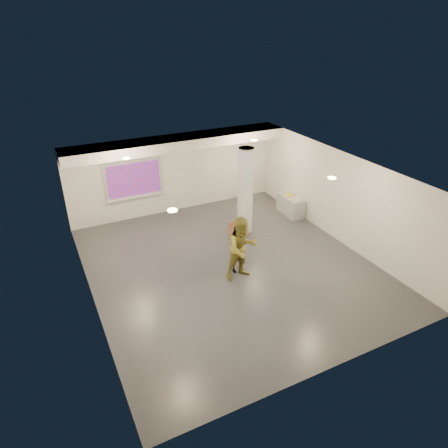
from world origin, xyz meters
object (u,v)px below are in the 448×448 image
credenza (290,205)px  woman (238,249)px  column (245,191)px  projection_screen (134,180)px  man (242,248)px

credenza → woman: (-3.60, -2.49, 0.37)m
column → credenza: (2.22, 0.40, -1.14)m
projection_screen → man: (1.65, -5.09, -0.58)m
column → man: size_ratio=1.58×
credenza → man: bearing=-139.5°
woman → projection_screen: bearing=95.4°
credenza → woman: 4.39m
woman → column: bearing=42.1°
column → woman: 2.62m
column → man: 2.89m
column → projection_screen: column is taller
credenza → man: man is taller
credenza → man: (-3.67, -2.83, 0.59)m
projection_screen → column: bearing=-40.6°
column → projection_screen: bearing=139.4°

